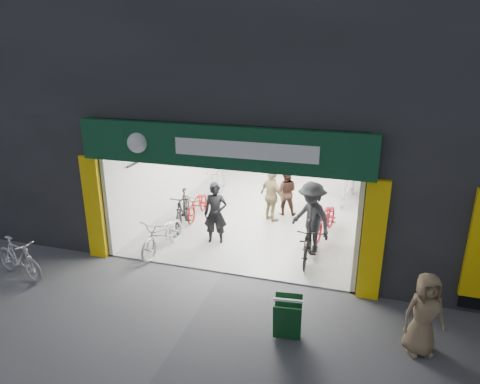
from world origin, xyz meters
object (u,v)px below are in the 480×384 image
at_px(bike_left_front, 163,234).
at_px(parked_bike, 19,258).
at_px(bike_right_front, 308,243).
at_px(sandwich_board, 288,317).
at_px(pedestrian_near, 424,314).

xyz_separation_m(bike_left_front, parked_bike, (-2.57, -2.09, -0.01)).
bearing_deg(bike_right_front, parked_bike, -158.89).
bearing_deg(bike_right_front, bike_left_front, -173.35).
bearing_deg(sandwich_board, parked_bike, 170.05).
relative_size(bike_right_front, pedestrian_near, 1.09).
height_order(parked_bike, pedestrian_near, pedestrian_near).
bearing_deg(parked_bike, sandwich_board, -78.77).
bearing_deg(parked_bike, bike_left_front, -36.34).
bearing_deg(parked_bike, pedestrian_near, -76.02).
relative_size(pedestrian_near, sandwich_board, 1.96).
relative_size(parked_bike, sandwich_board, 2.07).
xyz_separation_m(bike_right_front, sandwich_board, (0.07, -3.00, -0.07)).
height_order(bike_left_front, parked_bike, bike_left_front).
bearing_deg(pedestrian_near, parked_bike, 158.78).
height_order(bike_right_front, parked_bike, bike_right_front).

